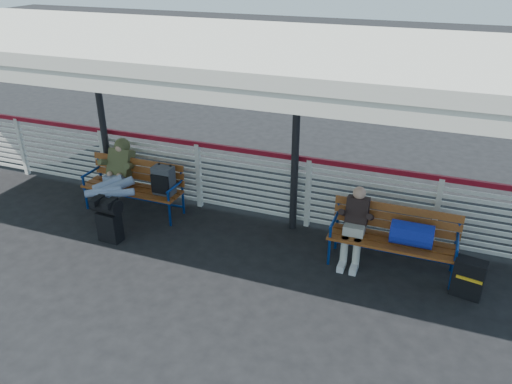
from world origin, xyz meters
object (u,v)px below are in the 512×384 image
at_px(suitcase_side, 468,278).
at_px(traveler_man, 114,182).
at_px(luggage_stack, 109,218).
at_px(companion_person, 355,225).
at_px(bench_left, 145,181).
at_px(bench_right, 403,233).

bearing_deg(suitcase_side, traveler_man, -170.55).
bearing_deg(luggage_stack, companion_person, 16.09).
bearing_deg(traveler_man, suitcase_side, -1.56).
bearing_deg(traveler_man, companion_person, 2.03).
relative_size(bench_left, suitcase_side, 3.31).
bearing_deg(bench_left, luggage_stack, -91.69).
relative_size(luggage_stack, companion_person, 0.65).
relative_size(luggage_stack, bench_right, 0.41).
relative_size(bench_right, traveler_man, 1.10).
relative_size(companion_person, suitcase_side, 2.10).
relative_size(luggage_stack, suitcase_side, 1.37).
bearing_deg(bench_right, luggage_stack, -169.18).
height_order(bench_left, bench_right, bench_left).
height_order(bench_right, traveler_man, traveler_man).
xyz_separation_m(companion_person, suitcase_side, (1.60, -0.30, -0.32)).
height_order(bench_left, traveler_man, traveler_man).
xyz_separation_m(luggage_stack, bench_right, (4.38, 0.84, 0.19)).
distance_m(bench_left, traveler_man, 0.51).
height_order(luggage_stack, companion_person, companion_person).
height_order(bench_right, companion_person, companion_person).
xyz_separation_m(bench_right, companion_person, (-0.67, -0.01, 0.00)).
relative_size(bench_right, suitcase_side, 3.31).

